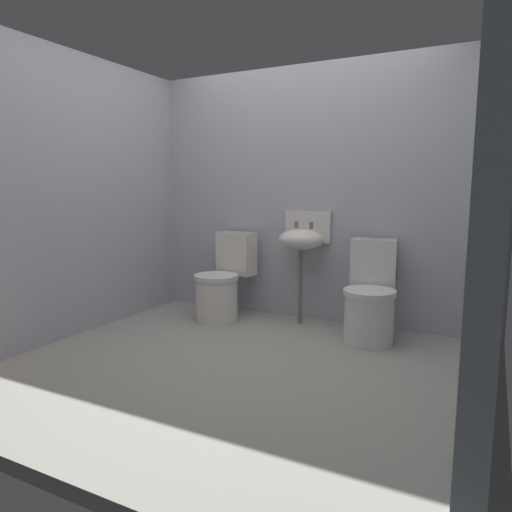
# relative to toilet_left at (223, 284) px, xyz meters

# --- Properties ---
(ground_plane) EXTENTS (3.32, 2.93, 0.08)m
(ground_plane) POSITION_rel_toilet_left_xyz_m (0.65, -0.91, -0.36)
(ground_plane) COLOR gray
(wall_back) EXTENTS (3.32, 0.10, 2.25)m
(wall_back) POSITION_rel_toilet_left_xyz_m (0.65, 0.40, 0.81)
(wall_back) COLOR #A6A7B4
(wall_back) RESTS_ON ground
(wall_left) EXTENTS (0.10, 2.73, 2.25)m
(wall_left) POSITION_rel_toilet_left_xyz_m (-0.86, -0.81, 0.81)
(wall_left) COLOR #A5A1AE
(wall_left) RESTS_ON ground
(wall_right) EXTENTS (0.10, 2.73, 2.25)m
(wall_right) POSITION_rel_toilet_left_xyz_m (2.16, -0.81, 0.81)
(wall_right) COLOR #9FADB0
(wall_right) RESTS_ON ground
(toilet_left) EXTENTS (0.45, 0.64, 0.78)m
(toilet_left) POSITION_rel_toilet_left_xyz_m (0.00, 0.00, 0.00)
(toilet_left) COLOR silver
(toilet_left) RESTS_ON ground
(toilet_right) EXTENTS (0.47, 0.64, 0.78)m
(toilet_right) POSITION_rel_toilet_left_xyz_m (1.35, 0.00, 0.00)
(toilet_right) COLOR silver
(toilet_right) RESTS_ON ground
(sink) EXTENTS (0.42, 0.35, 0.99)m
(sink) POSITION_rel_toilet_left_xyz_m (0.70, 0.19, 0.43)
(sink) COLOR #6D625B
(sink) RESTS_ON ground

